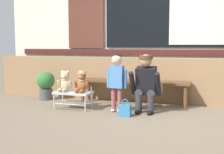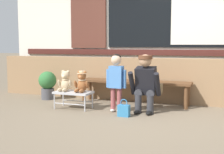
{
  "view_description": "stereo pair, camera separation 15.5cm",
  "coord_description": "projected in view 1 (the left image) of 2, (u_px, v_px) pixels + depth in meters",
  "views": [
    {
      "loc": [
        1.03,
        -4.29,
        1.1
      ],
      "look_at": [
        -0.64,
        0.54,
        0.55
      ],
      "focal_mm": 47.81,
      "sensor_mm": 36.0,
      "label": 1
    },
    {
      "loc": [
        1.17,
        -4.24,
        1.1
      ],
      "look_at": [
        -0.64,
        0.54,
        0.55
      ],
      "focal_mm": 47.81,
      "sensor_mm": 36.0,
      "label": 2
    }
  ],
  "objects": [
    {
      "name": "wooden_bench_long",
      "position": [
        133.0,
        84.0,
        5.57
      ],
      "size": [
        2.1,
        0.4,
        0.44
      ],
      "color": "brown",
      "rests_on": "ground"
    },
    {
      "name": "teddy_bear_with_hat",
      "position": [
        82.0,
        82.0,
        5.06
      ],
      "size": [
        0.28,
        0.27,
        0.36
      ],
      "color": "#93562D",
      "rests_on": "small_display_bench"
    },
    {
      "name": "teddy_bear_plain",
      "position": [
        65.0,
        82.0,
        5.17
      ],
      "size": [
        0.28,
        0.26,
        0.36
      ],
      "color": "#CCB289",
      "rests_on": "small_display_bench"
    },
    {
      "name": "ground_plane",
      "position": [
        140.0,
        118.0,
        4.48
      ],
      "size": [
        60.0,
        60.0,
        0.0
      ],
      "primitive_type": "plane",
      "color": "#756651"
    },
    {
      "name": "brick_low_wall",
      "position": [
        158.0,
        80.0,
        5.78
      ],
      "size": [
        7.02,
        0.25,
        0.85
      ],
      "primitive_type": "cube",
      "color": "#997551",
      "rests_on": "ground"
    },
    {
      "name": "child_standing",
      "position": [
        117.0,
        76.0,
        4.87
      ],
      "size": [
        0.35,
        0.18,
        0.96
      ],
      "color": "#994C4C",
      "rests_on": "ground"
    },
    {
      "name": "handbag_on_ground",
      "position": [
        125.0,
        110.0,
        4.61
      ],
      "size": [
        0.18,
        0.11,
        0.27
      ],
      "color": "teal",
      "rests_on": "ground"
    },
    {
      "name": "shop_facade",
      "position": [
        163.0,
        14.0,
        6.12
      ],
      "size": [
        7.16,
        0.26,
        3.47
      ],
      "color": "silver",
      "rests_on": "ground"
    },
    {
      "name": "potted_plant",
      "position": [
        46.0,
        84.0,
        6.01
      ],
      "size": [
        0.36,
        0.36,
        0.57
      ],
      "color": "#4C4C51",
      "rests_on": "ground"
    },
    {
      "name": "small_display_bench",
      "position": [
        73.0,
        94.0,
        5.14
      ],
      "size": [
        0.64,
        0.36,
        0.3
      ],
      "color": "#BCBCC1",
      "rests_on": "ground"
    },
    {
      "name": "adult_crouching",
      "position": [
        147.0,
        83.0,
        4.86
      ],
      "size": [
        0.5,
        0.49,
        0.95
      ],
      "color": "#333338",
      "rests_on": "ground"
    }
  ]
}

